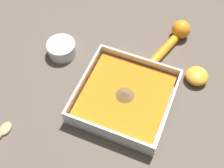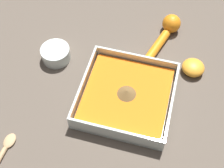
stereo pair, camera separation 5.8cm
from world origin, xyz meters
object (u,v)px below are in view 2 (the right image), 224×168
square_dish (126,96)px  lemon_half (193,68)px  lemon_squeezer (167,31)px  spice_bowl (56,54)px

square_dish → lemon_half: square_dish is taller
square_dish → lemon_squeezer: size_ratio=1.34×
lemon_half → square_dish: bearing=41.6°
square_dish → spice_bowl: bearing=-20.2°
square_dish → lemon_half: size_ratio=3.79×
spice_bowl → lemon_half: (-0.39, -0.06, -0.00)m
square_dish → spice_bowl: 0.25m
spice_bowl → lemon_squeezer: size_ratio=0.46×
spice_bowl → lemon_half: 0.39m
lemon_squeezer → spice_bowl: bearing=136.8°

